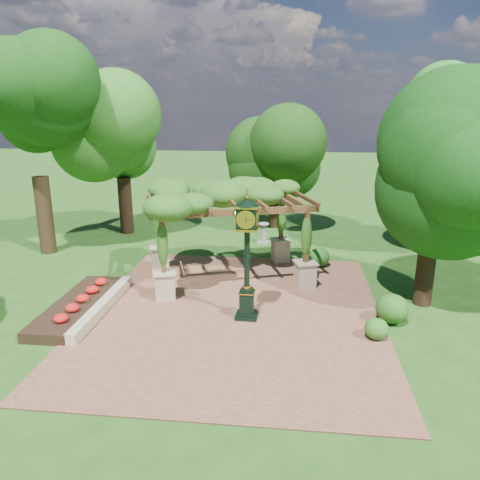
# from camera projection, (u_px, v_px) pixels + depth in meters

# --- Properties ---
(ground) EXTENTS (120.00, 120.00, 0.00)m
(ground) POSITION_uv_depth(u_px,v_px,m) (231.00, 325.00, 15.37)
(ground) COLOR #1E4714
(ground) RESTS_ON ground
(brick_plaza) EXTENTS (10.00, 12.00, 0.04)m
(brick_plaza) POSITION_uv_depth(u_px,v_px,m) (235.00, 312.00, 16.32)
(brick_plaza) COLOR brown
(brick_plaza) RESTS_ON ground
(border_wall) EXTENTS (0.35, 5.00, 0.40)m
(border_wall) POSITION_uv_depth(u_px,v_px,m) (103.00, 307.00, 16.29)
(border_wall) COLOR #C6B793
(border_wall) RESTS_ON ground
(flower_bed) EXTENTS (1.50, 5.00, 0.36)m
(flower_bed) POSITION_uv_depth(u_px,v_px,m) (78.00, 306.00, 16.40)
(flower_bed) COLOR red
(flower_bed) RESTS_ON ground
(pedestal_clock) EXTENTS (0.85, 0.85, 4.18)m
(pedestal_clock) POSITION_uv_depth(u_px,v_px,m) (247.00, 248.00, 15.18)
(pedestal_clock) COLOR black
(pedestal_clock) RESTS_ON brick_plaza
(pergola) EXTENTS (7.28, 5.78, 4.00)m
(pergola) POSITION_uv_depth(u_px,v_px,m) (228.00, 201.00, 18.62)
(pergola) COLOR tan
(pergola) RESTS_ON brick_plaza
(sundial) EXTENTS (0.68, 0.68, 1.07)m
(sundial) POSITION_uv_depth(u_px,v_px,m) (263.00, 235.00, 24.38)
(sundial) COLOR gray
(sundial) RESTS_ON ground
(shrub_front) EXTENTS (0.80, 0.80, 0.66)m
(shrub_front) POSITION_uv_depth(u_px,v_px,m) (377.00, 329.00, 14.32)
(shrub_front) COLOR #285F1B
(shrub_front) RESTS_ON brick_plaza
(shrub_mid) EXTENTS (1.42, 1.42, 0.96)m
(shrub_mid) POSITION_uv_depth(u_px,v_px,m) (392.00, 309.00, 15.37)
(shrub_mid) COLOR #235417
(shrub_mid) RESTS_ON brick_plaza
(shrub_back) EXTENTS (1.03, 1.03, 0.83)m
(shrub_back) POSITION_uv_depth(u_px,v_px,m) (319.00, 257.00, 20.80)
(shrub_back) COLOR #205C1A
(shrub_back) RESTS_ON brick_plaza
(tree_west_near) EXTENTS (4.09, 4.09, 9.63)m
(tree_west_near) POSITION_uv_depth(u_px,v_px,m) (33.00, 114.00, 21.19)
(tree_west_near) COLOR #382716
(tree_west_near) RESTS_ON ground
(tree_west_far) EXTENTS (4.19, 4.19, 8.07)m
(tree_west_far) POSITION_uv_depth(u_px,v_px,m) (121.00, 133.00, 25.06)
(tree_west_far) COLOR black
(tree_west_far) RESTS_ON ground
(tree_north) EXTENTS (4.13, 4.13, 6.20)m
(tree_north) POSITION_uv_depth(u_px,v_px,m) (274.00, 154.00, 26.59)
(tree_north) COLOR #382516
(tree_north) RESTS_ON ground
(tree_east_far) EXTENTS (4.72, 4.72, 9.01)m
(tree_east_far) POSITION_uv_depth(u_px,v_px,m) (457.00, 122.00, 21.92)
(tree_east_far) COLOR black
(tree_east_far) RESTS_ON ground
(tree_east_near) EXTENTS (4.59, 4.59, 7.44)m
(tree_east_near) POSITION_uv_depth(u_px,v_px,m) (438.00, 163.00, 15.62)
(tree_east_near) COLOR black
(tree_east_near) RESTS_ON ground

